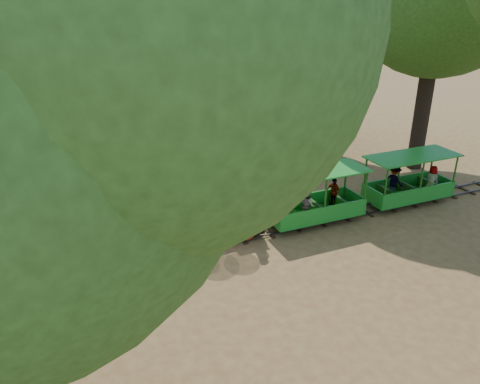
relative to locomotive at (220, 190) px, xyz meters
name	(u,v)px	position (x,y,z in m)	size (l,w,h in m)	color
ground	(268,232)	(1.67, -0.07, -1.80)	(90.00, 90.00, 0.00)	olive
track	(268,230)	(1.67, -0.07, -1.74)	(22.00, 1.00, 0.10)	#3F3D3A
locomotive	(220,190)	(0.00, 0.00, 0.00)	(2.88, 1.32, 3.22)	black
carriage_front	(316,203)	(3.50, -0.10, -1.05)	(3.53, 1.44, 1.84)	#1E8C24
carriage_rear	(408,184)	(7.54, -0.08, -1.02)	(3.53, 1.44, 1.84)	#1E8C24
oak_ne	(304,17)	(7.14, 7.50, 4.57)	(6.74, 5.93, 8.82)	#2D2116
fence	(194,148)	(1.67, 7.93, -1.23)	(18.10, 0.10, 1.00)	brown
shrub_west	(109,146)	(-2.11, 9.23, -1.06)	(2.16, 1.66, 1.50)	#2D6B1E
shrub_mid_w	(96,145)	(-2.69, 9.23, -0.90)	(2.60, 2.00, 1.80)	#2D6B1E
shrub_mid_e	(204,135)	(2.66, 9.23, -1.05)	(2.18, 1.67, 1.51)	#2D6B1E
shrub_east	(306,120)	(8.63, 9.23, -0.88)	(2.67, 2.05, 1.85)	#2D6B1E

